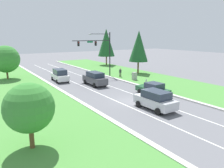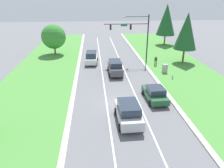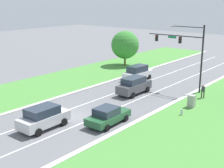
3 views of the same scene
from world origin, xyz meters
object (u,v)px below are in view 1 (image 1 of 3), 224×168
object	(u,v)px
utility_cabinet	(134,76)
fire_hydrant	(146,81)
pedestrian	(120,72)
oak_far_left_tree	(29,108)
white_suv	(60,75)
oak_near_left_tree	(6,59)
forest_sedan	(153,89)
traffic_signal_mast	(100,48)
graphite_suv	(95,78)
conifer_near_right_tree	(139,46)
conifer_far_right_tree	(106,43)
silver_suv	(155,100)

from	to	relation	value
utility_cabinet	fire_hydrant	bearing A→B (deg)	-83.95
pedestrian	oak_far_left_tree	bearing A→B (deg)	35.43
white_suv	utility_cabinet	world-z (taller)	white_suv
utility_cabinet	pedestrian	distance (m)	3.78
utility_cabinet	oak_far_left_tree	bearing A→B (deg)	-144.27
oak_near_left_tree	forest_sedan	bearing A→B (deg)	-56.44
traffic_signal_mast	oak_near_left_tree	distance (m)	16.57
graphite_suv	white_suv	bearing A→B (deg)	120.70
fire_hydrant	conifer_near_right_tree	xyz separation A→B (m)	(4.56, 7.67, 5.20)
utility_cabinet	conifer_far_right_tree	size ratio (longest dim) A/B	0.15
pedestrian	conifer_far_right_tree	xyz separation A→B (m)	(6.54, 15.80, 4.91)
traffic_signal_mast	graphite_suv	world-z (taller)	traffic_signal_mast
pedestrian	fire_hydrant	xyz separation A→B (m)	(0.67, -6.47, -0.59)
white_suv	forest_sedan	distance (m)	16.69
traffic_signal_mast	pedestrian	bearing A→B (deg)	-28.43
utility_cabinet	conifer_near_right_tree	bearing A→B (deg)	45.61
white_suv	conifer_near_right_tree	world-z (taller)	conifer_near_right_tree
traffic_signal_mast	utility_cabinet	size ratio (longest dim) A/B	5.88
forest_sedan	fire_hydrant	distance (m)	7.53
white_suv	forest_sedan	size ratio (longest dim) A/B	1.05
forest_sedan	conifer_far_right_tree	xyz separation A→B (m)	(10.16, 28.45, 5.04)
conifer_near_right_tree	oak_far_left_tree	size ratio (longest dim) A/B	1.87
conifer_far_right_tree	forest_sedan	bearing A→B (deg)	-109.66
fire_hydrant	oak_far_left_tree	distance (m)	24.24
conifer_far_right_tree	oak_far_left_tree	size ratio (longest dim) A/B	2.03
forest_sedan	pedestrian	world-z (taller)	pedestrian
oak_near_left_tree	fire_hydrant	bearing A→B (deg)	-39.74
fire_hydrant	pedestrian	bearing A→B (deg)	95.88
traffic_signal_mast	oak_far_left_tree	distance (m)	26.56
traffic_signal_mast	silver_suv	bearing A→B (deg)	-102.34
traffic_signal_mast	pedestrian	world-z (taller)	traffic_signal_mast
traffic_signal_mast	white_suv	world-z (taller)	traffic_signal_mast
graphite_suv	utility_cabinet	world-z (taller)	graphite_suv
conifer_near_right_tree	oak_near_left_tree	xyz separation A→B (m)	(-23.26, 7.87, -1.97)
silver_suv	conifer_far_right_tree	bearing A→B (deg)	65.74
conifer_near_right_tree	white_suv	bearing A→B (deg)	175.60
traffic_signal_mast	pedestrian	size ratio (longest dim) A/B	4.85
graphite_suv	utility_cabinet	xyz separation A→B (m)	(7.60, -0.30, -0.37)
oak_near_left_tree	conifer_near_right_tree	bearing A→B (deg)	-18.69
white_suv	utility_cabinet	bearing A→B (deg)	-25.66
graphite_suv	oak_near_left_tree	distance (m)	16.73
traffic_signal_mast	conifer_near_right_tree	bearing A→B (deg)	-3.84
traffic_signal_mast	conifer_far_right_tree	distance (m)	17.12
forest_sedan	oak_near_left_tree	world-z (taller)	oak_near_left_tree
conifer_near_right_tree	oak_far_left_tree	bearing A→B (deg)	-142.15
pedestrian	conifer_near_right_tree	world-z (taller)	conifer_near_right_tree
utility_cabinet	oak_far_left_tree	xyz separation A→B (m)	(-20.57, -14.80, 2.22)
conifer_near_right_tree	fire_hydrant	bearing A→B (deg)	-120.74
white_suv	conifer_near_right_tree	bearing A→B (deg)	-1.03
forest_sedan	conifer_far_right_tree	size ratio (longest dim) A/B	0.50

